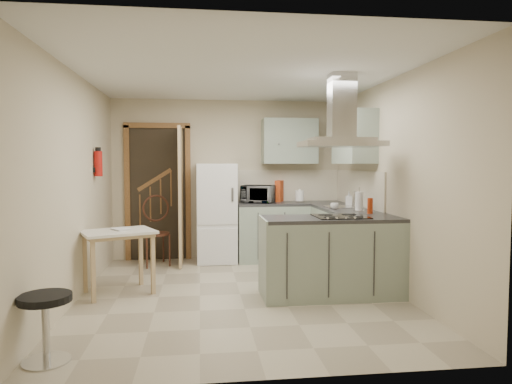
{
  "coord_description": "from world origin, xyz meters",
  "views": [
    {
      "loc": [
        -0.45,
        -5.14,
        1.5
      ],
      "look_at": [
        0.24,
        0.45,
        1.15
      ],
      "focal_mm": 32.0,
      "sensor_mm": 36.0,
      "label": 1
    }
  ],
  "objects": [
    {
      "name": "wall_cabinet_right",
      "position": [
        1.62,
        0.85,
        1.85
      ],
      "size": [
        0.35,
        0.9,
        0.7
      ],
      "primitive_type": "cube",
      "color": "#9EB2A0",
      "rests_on": "right_wall"
    },
    {
      "name": "cereal_box",
      "position": [
        0.8,
        1.97,
        1.07
      ],
      "size": [
        0.17,
        0.24,
        0.34
      ],
      "primitive_type": "cube",
      "rotation": [
        0.0,
        0.0,
        -0.41
      ],
      "color": "#C84217",
      "rests_on": "counter_back"
    },
    {
      "name": "extractor_hood",
      "position": [
        1.12,
        -0.18,
        1.72
      ],
      "size": [
        0.9,
        0.55,
        0.1
      ],
      "primitive_type": "cube",
      "color": "silver",
      "rests_on": "ceiling"
    },
    {
      "name": "counter_back",
      "position": [
        0.66,
        1.8,
        0.45
      ],
      "size": [
        1.08,
        0.6,
        0.9
      ],
      "primitive_type": "cube",
      "color": "#9EB2A0",
      "rests_on": "floor"
    },
    {
      "name": "counter_right",
      "position": [
        1.5,
        1.12,
        0.45
      ],
      "size": [
        0.6,
        1.95,
        0.9
      ],
      "primitive_type": "cube",
      "color": "#9EB2A0",
      "rests_on": "floor"
    },
    {
      "name": "floor",
      "position": [
        0.0,
        0.0,
        0.0
      ],
      "size": [
        4.2,
        4.2,
        0.0
      ],
      "primitive_type": "plane",
      "color": "tan",
      "rests_on": "ground"
    },
    {
      "name": "microwave",
      "position": [
        0.44,
        1.81,
        1.03
      ],
      "size": [
        0.57,
        0.49,
        0.27
      ],
      "primitive_type": "imported",
      "rotation": [
        0.0,
        0.0,
        -0.4
      ],
      "color": "black",
      "rests_on": "counter_back"
    },
    {
      "name": "stool",
      "position": [
        -1.61,
        -1.6,
        0.26
      ],
      "size": [
        0.5,
        0.5,
        0.52
      ],
      "primitive_type": "cylinder",
      "rotation": [
        0.0,
        0.0,
        0.37
      ],
      "color": "black",
      "rests_on": "floor"
    },
    {
      "name": "sink",
      "position": [
        1.5,
        0.95,
        0.91
      ],
      "size": [
        0.45,
        0.4,
        0.01
      ],
      "primitive_type": "cube",
      "color": "silver",
      "rests_on": "counter_right"
    },
    {
      "name": "bentwood_chair",
      "position": [
        -1.11,
        1.65,
        0.47
      ],
      "size": [
        0.53,
        0.53,
        0.94
      ],
      "primitive_type": "cube",
      "rotation": [
        0.0,
        0.0,
        0.35
      ],
      "color": "#532D1B",
      "rests_on": "floor"
    },
    {
      "name": "paper_towel",
      "position": [
        1.56,
        0.43,
        1.03
      ],
      "size": [
        0.12,
        0.12,
        0.25
      ],
      "primitive_type": "cylinder",
      "rotation": [
        0.0,
        0.0,
        -0.23
      ],
      "color": "silver",
      "rests_on": "counter_right"
    },
    {
      "name": "fridge",
      "position": [
        -0.2,
        1.8,
        0.75
      ],
      "size": [
        0.6,
        0.6,
        1.5
      ],
      "primitive_type": "cube",
      "color": "white",
      "rests_on": "floor"
    },
    {
      "name": "peninsula",
      "position": [
        1.02,
        -0.18,
        0.45
      ],
      "size": [
        1.55,
        0.65,
        0.9
      ],
      "primitive_type": "cube",
      "color": "#9EB2A0",
      "rests_on": "floor"
    },
    {
      "name": "hob",
      "position": [
        1.12,
        -0.18,
        0.91
      ],
      "size": [
        0.58,
        0.5,
        0.01
      ],
      "primitive_type": "cube",
      "color": "black",
      "rests_on": "peninsula"
    },
    {
      "name": "back_wall",
      "position": [
        0.0,
        2.1,
        1.25
      ],
      "size": [
        3.6,
        0.0,
        3.6
      ],
      "primitive_type": "plane",
      "rotation": [
        1.57,
        0.0,
        0.0
      ],
      "color": "#C4B698",
      "rests_on": "floor"
    },
    {
      "name": "drop_leaf_table",
      "position": [
        -1.39,
        0.21,
        0.37
      ],
      "size": [
        0.95,
        0.85,
        0.73
      ],
      "primitive_type": "cube",
      "rotation": [
        0.0,
        0.0,
        0.42
      ],
      "color": "#D6C584",
      "rests_on": "floor"
    },
    {
      "name": "soap_bottle",
      "position": [
        1.68,
        1.19,
        1.0
      ],
      "size": [
        0.11,
        0.11,
        0.2
      ],
      "primitive_type": "imported",
      "rotation": [
        0.0,
        0.0,
        -0.25
      ],
      "color": "#9F9DA8",
      "rests_on": "counter_right"
    },
    {
      "name": "right_wall",
      "position": [
        1.8,
        0.0,
        1.25
      ],
      "size": [
        0.0,
        4.2,
        4.2
      ],
      "primitive_type": "plane",
      "rotation": [
        1.57,
        0.0,
        -1.57
      ],
      "color": "#C4B698",
      "rests_on": "floor"
    },
    {
      "name": "left_wall",
      "position": [
        -1.8,
        0.0,
        1.25
      ],
      "size": [
        0.0,
        4.2,
        4.2
      ],
      "primitive_type": "plane",
      "rotation": [
        1.57,
        0.0,
        1.57
      ],
      "color": "#C4B698",
      "rests_on": "floor"
    },
    {
      "name": "doorway",
      "position": [
        -1.1,
        2.07,
        1.05
      ],
      "size": [
        1.1,
        0.12,
        2.1
      ],
      "primitive_type": "cube",
      "color": "brown",
      "rests_on": "floor"
    },
    {
      "name": "ceiling",
      "position": [
        0.0,
        0.0,
        2.5
      ],
      "size": [
        4.2,
        4.2,
        0.0
      ],
      "primitive_type": "plane",
      "rotation": [
        3.14,
        0.0,
        0.0
      ],
      "color": "silver",
      "rests_on": "back_wall"
    },
    {
      "name": "wall_cabinet_back",
      "position": [
        0.95,
        1.93,
        1.85
      ],
      "size": [
        0.85,
        0.35,
        0.7
      ],
      "primitive_type": "cube",
      "color": "#9EB2A0",
      "rests_on": "back_wall"
    },
    {
      "name": "book",
      "position": [
        -1.43,
        0.23,
        0.78
      ],
      "size": [
        0.26,
        0.27,
        0.1
      ],
      "primitive_type": "imported",
      "rotation": [
        0.0,
        0.0,
        0.65
      ],
      "color": "#9D3446",
      "rests_on": "drop_leaf_table"
    },
    {
      "name": "cup",
      "position": [
        1.31,
        0.67,
        0.94
      ],
      "size": [
        0.12,
        0.12,
        0.08
      ],
      "primitive_type": "imported",
      "rotation": [
        0.0,
        0.0,
        0.13
      ],
      "color": "silver",
      "rests_on": "counter_right"
    },
    {
      "name": "splashback",
      "position": [
        0.96,
        2.09,
        1.15
      ],
      "size": [
        1.68,
        0.02,
        0.5
      ],
      "primitive_type": "cube",
      "color": "beige",
      "rests_on": "counter_back"
    },
    {
      "name": "kettle",
      "position": [
        1.09,
        1.8,
        1.0
      ],
      "size": [
        0.15,
        0.15,
        0.2
      ],
      "primitive_type": "cylinder",
      "rotation": [
        0.0,
        0.0,
        0.08
      ],
      "color": "white",
      "rests_on": "counter_back"
    },
    {
      "name": "red_bottle",
      "position": [
        1.58,
        0.11,
        0.99
      ],
      "size": [
        0.09,
        0.09,
        0.19
      ],
      "primitive_type": "cylinder",
      "rotation": [
        0.0,
        0.0,
        0.42
      ],
      "color": "#BC3510",
      "rests_on": "peninsula"
    },
    {
      "name": "fire_extinguisher",
      "position": [
        -1.74,
        0.9,
        1.5
      ],
      "size": [
        0.1,
        0.1,
        0.32
      ],
      "primitive_type": "cylinder",
      "color": "#B2140F",
      "rests_on": "left_wall"
    }
  ]
}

